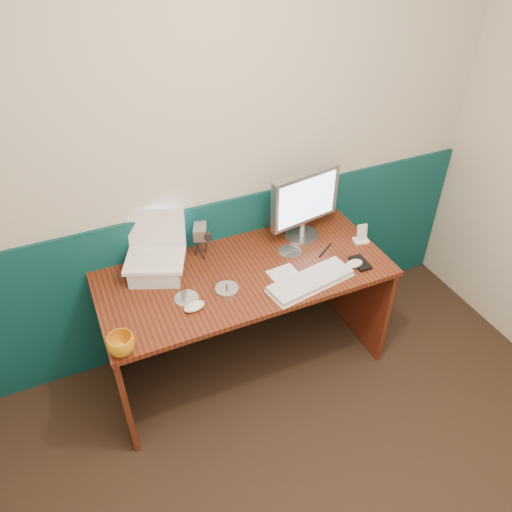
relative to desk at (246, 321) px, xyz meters
name	(u,v)px	position (x,y,z in m)	size (l,w,h in m)	color
back_wall	(206,163)	(-0.06, 0.37, 0.88)	(3.50, 0.04, 2.50)	beige
wainscot	(214,272)	(-0.06, 0.36, 0.12)	(3.48, 0.02, 1.00)	#083637
desk	(246,321)	(0.00, 0.00, 0.00)	(1.60, 0.70, 0.75)	#39190A
laptop_riser	(156,269)	(-0.45, 0.17, 0.42)	(0.27, 0.23, 0.09)	silver
laptop	(152,242)	(-0.45, 0.17, 0.60)	(0.31, 0.24, 0.26)	white
monitor	(304,205)	(0.44, 0.17, 0.60)	(0.44, 0.13, 0.44)	#A4A4A8
keyboard	(310,281)	(0.28, -0.23, 0.39)	(0.47, 0.16, 0.03)	silver
mouse_right	(354,264)	(0.58, -0.20, 0.39)	(0.11, 0.06, 0.04)	silver
mouse_left	(194,306)	(-0.34, -0.16, 0.39)	(0.11, 0.07, 0.04)	white
mug	(121,345)	(-0.73, -0.30, 0.43)	(0.13, 0.13, 0.10)	#C77D12
camcorder	(201,242)	(-0.17, 0.24, 0.47)	(0.09, 0.13, 0.19)	#A2A2A6
cd_spindle	(227,290)	(-0.15, -0.11, 0.39)	(0.12, 0.12, 0.03)	#B4B8C4
cd_loose_a	(186,298)	(-0.36, -0.07, 0.38)	(0.13, 0.13, 0.00)	silver
cd_loose_b	(290,251)	(0.31, 0.07, 0.38)	(0.13, 0.13, 0.00)	silver
pen	(325,250)	(0.50, -0.01, 0.38)	(0.01, 0.01, 0.16)	black
papers	(282,273)	(0.19, -0.09, 0.38)	(0.16, 0.10, 0.00)	white
dock	(361,240)	(0.74, -0.02, 0.38)	(0.08, 0.06, 0.02)	white
music_player	(362,232)	(0.74, -0.02, 0.44)	(0.06, 0.01, 0.10)	silver
pda	(360,263)	(0.62, -0.19, 0.38)	(0.08, 0.13, 0.02)	black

